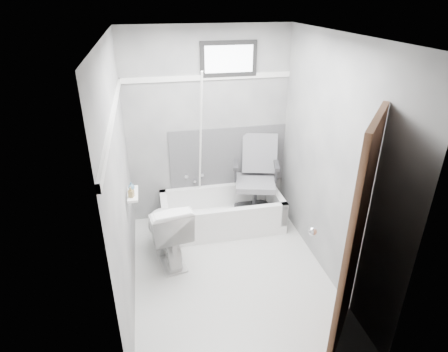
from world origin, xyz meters
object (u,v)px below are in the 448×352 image
object	(u,v)px
toilet	(167,230)
soap_bottle_b	(131,186)
office_chair	(256,178)
bathtub	(222,212)
soap_bottle_a	(131,192)
door	(409,264)

from	to	relation	value
toilet	soap_bottle_b	xyz separation A→B (m)	(-0.32, -0.01, 0.58)
office_chair	toilet	size ratio (longest dim) A/B	1.28
bathtub	soap_bottle_b	distance (m)	1.38
bathtub	soap_bottle_a	world-z (taller)	soap_bottle_a
office_chair	door	distance (m)	2.33
toilet	door	distance (m)	2.41
bathtub	toilet	xyz separation A→B (m)	(-0.71, -0.52, 0.17)
soap_bottle_a	soap_bottle_b	xyz separation A→B (m)	(0.00, 0.14, -0.01)
office_chair	door	xyz separation A→B (m)	(0.44, -2.26, 0.38)
door	soap_bottle_b	size ratio (longest dim) A/B	23.59
door	toilet	bearing A→B (deg)	133.47
toilet	bathtub	bearing A→B (deg)	-153.49
soap_bottle_a	bathtub	bearing A→B (deg)	32.97
door	soap_bottle_b	bearing A→B (deg)	138.82
bathtub	door	distance (m)	2.51
bathtub	office_chair	size ratio (longest dim) A/B	1.51
soap_bottle_b	office_chair	bearing A→B (deg)	21.46
bathtub	soap_bottle_a	bearing A→B (deg)	-147.03
soap_bottle_b	door	bearing A→B (deg)	-41.18
office_chair	soap_bottle_b	distance (m)	1.62
soap_bottle_a	office_chair	bearing A→B (deg)	26.01
bathtub	toilet	bearing A→B (deg)	-143.81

